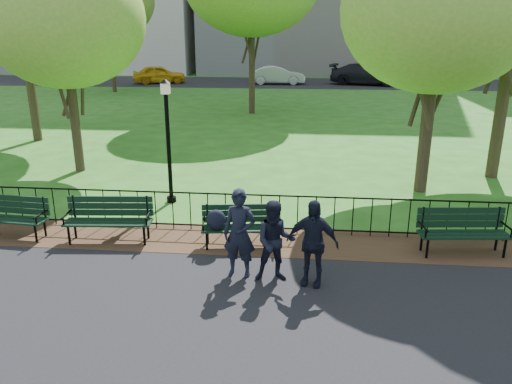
# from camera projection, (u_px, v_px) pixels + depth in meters

# --- Properties ---
(ground) EXTENTS (120.00, 120.00, 0.00)m
(ground) POSITION_uv_depth(u_px,v_px,m) (262.00, 274.00, 9.26)
(ground) COLOR #285C18
(dirt_strip) EXTENTS (60.00, 1.60, 0.01)m
(dirt_strip) POSITION_uv_depth(u_px,v_px,m) (268.00, 241.00, 10.68)
(dirt_strip) COLOR #372016
(dirt_strip) RESTS_ON ground
(far_street) EXTENTS (70.00, 9.00, 0.01)m
(far_street) POSITION_uv_depth(u_px,v_px,m) (298.00, 83.00, 42.37)
(far_street) COLOR black
(far_street) RESTS_ON ground
(iron_fence) EXTENTS (24.06, 0.06, 1.00)m
(iron_fence) POSITION_uv_depth(u_px,v_px,m) (270.00, 212.00, 11.00)
(iron_fence) COLOR black
(iron_fence) RESTS_ON ground
(park_bench_main) EXTENTS (1.70, 0.73, 0.94)m
(park_bench_main) POSITION_uv_depth(u_px,v_px,m) (230.00, 221.00, 10.25)
(park_bench_main) COLOR black
(park_bench_main) RESTS_ON ground
(park_bench_left_a) EXTENTS (1.86, 0.72, 1.03)m
(park_bench_left_a) POSITION_uv_depth(u_px,v_px,m) (109.00, 214.00, 10.58)
(park_bench_left_a) COLOR black
(park_bench_left_a) RESTS_ON ground
(park_bench_left_b) EXTENTS (1.74, 0.66, 0.97)m
(park_bench_left_b) POSITION_uv_depth(u_px,v_px,m) (10.00, 212.00, 10.82)
(park_bench_left_b) COLOR black
(park_bench_left_b) RESTS_ON ground
(park_bench_right_a) EXTENTS (1.81, 0.73, 1.00)m
(park_bench_right_a) POSITION_uv_depth(u_px,v_px,m) (463.00, 226.00, 9.98)
(park_bench_right_a) COLOR black
(park_bench_right_a) RESTS_ON ground
(lamppost) EXTENTS (0.29, 0.29, 3.18)m
(lamppost) POSITION_uv_depth(u_px,v_px,m) (168.00, 137.00, 12.63)
(lamppost) COLOR black
(lamppost) RESTS_ON ground
(tree_near_w) EXTENTS (4.78, 4.78, 6.66)m
(tree_near_w) POSITION_uv_depth(u_px,v_px,m) (63.00, 19.00, 14.64)
(tree_near_w) COLOR #2D2116
(tree_near_w) RESTS_ON ground
(tree_near_e) EXTENTS (4.97, 4.97, 6.93)m
(tree_near_e) POSITION_uv_depth(u_px,v_px,m) (439.00, 10.00, 12.57)
(tree_near_e) COLOR #2D2116
(tree_near_e) RESTS_ON ground
(person_left) EXTENTS (0.65, 0.47, 1.65)m
(person_left) POSITION_uv_depth(u_px,v_px,m) (240.00, 234.00, 8.96)
(person_left) COLOR black
(person_left) RESTS_ON asphalt_path
(person_mid) EXTENTS (0.77, 0.46, 1.49)m
(person_mid) POSITION_uv_depth(u_px,v_px,m) (275.00, 241.00, 8.82)
(person_mid) COLOR black
(person_mid) RESTS_ON asphalt_path
(person_right) EXTENTS (0.98, 0.58, 1.57)m
(person_right) POSITION_uv_depth(u_px,v_px,m) (312.00, 243.00, 8.67)
(person_right) COLOR black
(person_right) RESTS_ON asphalt_path
(taxi) EXTENTS (4.69, 3.22, 1.48)m
(taxi) POSITION_uv_depth(u_px,v_px,m) (159.00, 74.00, 41.72)
(taxi) COLOR gold
(taxi) RESTS_ON far_street
(sedan_silver) EXTENTS (4.65, 1.93, 1.50)m
(sedan_silver) POSITION_uv_depth(u_px,v_px,m) (277.00, 75.00, 41.01)
(sedan_silver) COLOR #B5B7BD
(sedan_silver) RESTS_ON far_street
(sedan_dark) EXTENTS (6.18, 3.73, 1.68)m
(sedan_dark) POSITION_uv_depth(u_px,v_px,m) (366.00, 74.00, 40.56)
(sedan_dark) COLOR black
(sedan_dark) RESTS_ON far_street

